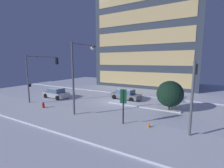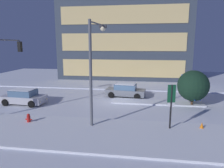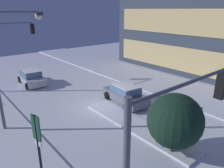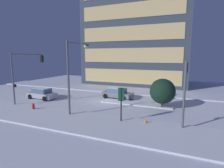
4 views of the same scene
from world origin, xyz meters
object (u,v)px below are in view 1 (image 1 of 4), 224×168
(car_far, at_px, (126,95))
(car_near, at_px, (56,93))
(parking_info_sign, at_px, (123,103))
(decorated_tree_median, at_px, (170,94))
(street_lamp_arched, at_px, (80,68))
(construction_cone, at_px, (149,126))
(fire_hydrant, at_px, (43,106))
(traffic_light_corner_near_left, at_px, (41,70))
(traffic_light_corner_near_right, at_px, (194,82))

(car_far, bearing_deg, car_near, 30.70)
(parking_info_sign, relative_size, decorated_tree_median, 0.93)
(street_lamp_arched, bearing_deg, construction_cone, -85.76)
(street_lamp_arched, relative_size, construction_cone, 13.49)
(parking_info_sign, distance_m, construction_cone, 2.83)
(fire_hydrant, height_order, parking_info_sign, parking_info_sign)
(car_far, xyz_separation_m, traffic_light_corner_near_left, (-10.18, -6.37, 3.70))
(street_lamp_arched, bearing_deg, car_near, 71.44)
(parking_info_sign, xyz_separation_m, decorated_tree_median, (2.83, 6.13, -0.07))
(traffic_light_corner_near_right, xyz_separation_m, street_lamp_arched, (-10.54, -1.79, 0.98))
(street_lamp_arched, height_order, fire_hydrant, street_lamp_arched)
(car_far, xyz_separation_m, street_lamp_arched, (-1.60, -8.12, 4.17))
(car_far, height_order, street_lamp_arched, street_lamp_arched)
(fire_hydrant, bearing_deg, parking_info_sign, 1.48)
(car_far, bearing_deg, construction_cone, 131.79)
(car_far, xyz_separation_m, construction_cone, (5.92, -8.42, -0.44))
(car_far, relative_size, fire_hydrant, 5.92)
(car_far, xyz_separation_m, decorated_tree_median, (6.56, -2.64, 1.26))
(traffic_light_corner_near_left, relative_size, decorated_tree_median, 1.86)
(car_near, bearing_deg, decorated_tree_median, 9.29)
(traffic_light_corner_near_right, xyz_separation_m, decorated_tree_median, (-2.38, 3.69, -1.93))
(street_lamp_arched, distance_m, fire_hydrant, 6.72)
(parking_info_sign, distance_m, decorated_tree_median, 6.75)
(car_near, xyz_separation_m, fire_hydrant, (3.20, -4.71, -0.34))
(parking_info_sign, bearing_deg, traffic_light_corner_near_left, 66.83)
(construction_cone, bearing_deg, traffic_light_corner_near_right, 34.68)
(parking_info_sign, bearing_deg, traffic_light_corner_near_right, -78.26)
(decorated_tree_median, bearing_deg, construction_cone, -96.32)
(car_far, relative_size, construction_cone, 8.33)
(traffic_light_corner_near_left, bearing_deg, construction_cone, -97.23)
(car_near, relative_size, parking_info_sign, 1.38)
(traffic_light_corner_near_left, distance_m, traffic_light_corner_near_right, 19.13)
(fire_hydrant, distance_m, parking_info_sign, 10.37)
(car_near, distance_m, parking_info_sign, 14.21)
(traffic_light_corner_near_left, bearing_deg, car_near, -13.51)
(traffic_light_corner_near_left, height_order, street_lamp_arched, street_lamp_arched)
(car_near, distance_m, fire_hydrant, 5.70)
(traffic_light_corner_near_right, bearing_deg, car_near, 83.87)
(car_near, distance_m, traffic_light_corner_near_left, 4.26)
(decorated_tree_median, bearing_deg, car_near, -174.07)
(traffic_light_corner_near_left, relative_size, street_lamp_arched, 0.86)
(parking_info_sign, bearing_deg, construction_cone, -94.21)
(traffic_light_corner_near_right, bearing_deg, parking_info_sign, 115.13)
(street_lamp_arched, height_order, construction_cone, street_lamp_arched)
(car_far, height_order, traffic_light_corner_near_right, traffic_light_corner_near_right)
(traffic_light_corner_near_left, bearing_deg, decorated_tree_median, -77.43)
(street_lamp_arched, relative_size, fire_hydrant, 9.59)
(street_lamp_arched, distance_m, decorated_tree_median, 10.25)
(construction_cone, bearing_deg, fire_hydrant, -177.15)
(street_lamp_arched, bearing_deg, traffic_light_corner_near_left, 85.05)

